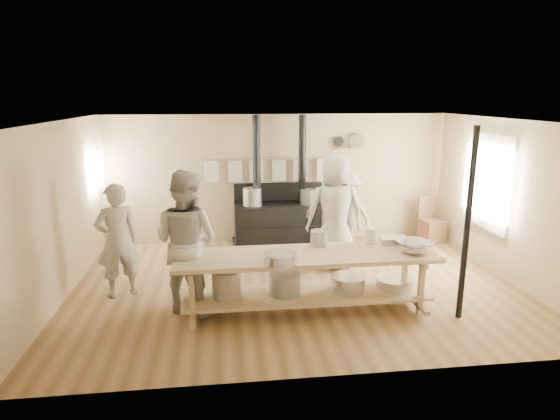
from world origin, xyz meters
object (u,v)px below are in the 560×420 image
(stove, at_px, (279,220))
(cook_far_left, at_px, (117,241))
(cook_left, at_px, (186,242))
(cook_by_window, at_px, (346,211))
(chair, at_px, (431,229))
(cook_center, at_px, (335,212))
(cook_right, at_px, (335,214))
(roasting_pan, at_px, (394,240))
(prep_table, at_px, (305,276))

(stove, distance_m, cook_far_left, 3.45)
(cook_left, height_order, cook_by_window, cook_left)
(cook_far_left, distance_m, cook_by_window, 4.29)
(chair, bearing_deg, cook_center, -163.26)
(cook_center, height_order, chair, cook_center)
(stove, xyz_separation_m, cook_center, (0.80, -1.37, 0.49))
(cook_center, height_order, cook_by_window, cook_center)
(stove, height_order, cook_by_window, stove)
(stove, bearing_deg, cook_right, -50.03)
(cook_left, bearing_deg, cook_center, -120.94)
(chair, relative_size, roasting_pan, 2.41)
(cook_left, bearing_deg, cook_by_window, -111.82)
(cook_left, height_order, cook_right, cook_left)
(cook_center, bearing_deg, cook_right, -99.93)
(stove, bearing_deg, chair, -2.71)
(roasting_pan, bearing_deg, cook_left, -178.74)
(cook_center, bearing_deg, prep_table, 67.73)
(cook_left, bearing_deg, roasting_pan, -149.34)
(prep_table, distance_m, cook_far_left, 2.84)
(stove, bearing_deg, cook_by_window, -19.31)
(cook_far_left, xyz_separation_m, chair, (5.84, 2.00, -0.59))
(cook_far_left, bearing_deg, roasting_pan, 148.63)
(cook_left, xyz_separation_m, cook_center, (2.43, 1.38, 0.01))
(stove, xyz_separation_m, prep_table, (-0.00, -3.02, -0.00))
(cook_far_left, bearing_deg, chair, 175.12)
(cook_left, height_order, chair, cook_left)
(prep_table, bearing_deg, cook_center, 64.05)
(prep_table, height_order, chair, chair)
(cook_left, relative_size, roasting_pan, 5.21)
(stove, distance_m, cook_center, 1.66)
(prep_table, height_order, cook_far_left, cook_far_left)
(cook_right, bearing_deg, chair, -152.34)
(chair, xyz_separation_m, roasting_pan, (-1.78, -2.54, 0.62))
(prep_table, relative_size, cook_by_window, 2.33)
(stove, bearing_deg, cook_left, -120.63)
(cook_right, distance_m, roasting_pan, 1.71)
(cook_far_left, height_order, cook_center, cook_center)
(cook_left, distance_m, roasting_pan, 3.00)
(cook_left, xyz_separation_m, cook_right, (2.51, 1.71, -0.12))
(cook_right, bearing_deg, prep_table, 72.05)
(cook_left, relative_size, cook_by_window, 1.30)
(cook_far_left, xyz_separation_m, cook_by_window, (3.94, 1.71, -0.10))
(cook_left, distance_m, cook_right, 3.04)
(cook_left, bearing_deg, stove, -91.23)
(prep_table, bearing_deg, stove, 89.96)
(chair, bearing_deg, prep_table, -148.40)
(cook_center, relative_size, cook_right, 1.14)
(cook_center, bearing_deg, cook_by_window, -112.16)
(stove, height_order, chair, stove)
(cook_by_window, distance_m, roasting_pan, 2.26)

